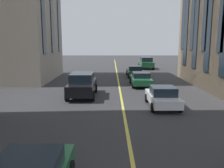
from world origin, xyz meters
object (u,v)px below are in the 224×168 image
car_green_mid (135,71)px  car_green_oncoming (141,79)px  car_white_parked_a (162,97)px  car_green_near (146,63)px  car_black_trailing (82,84)px

car_green_mid → car_green_oncoming: bearing=179.6°
car_white_parked_a → car_green_mid: size_ratio=0.89×
car_white_parked_a → car_green_mid: 14.27m
car_green_mid → car_white_parked_a: bearing=-178.2°
car_green_near → car_green_mid: size_ratio=1.07×
car_white_parked_a → car_black_trailing: 6.52m
car_black_trailing → car_green_near: bearing=-21.5°
car_black_trailing → car_green_mid: car_black_trailing is taller
car_green_oncoming → car_black_trailing: bearing=132.1°
car_green_near → car_green_oncoming: size_ratio=1.07×
car_white_parked_a → car_green_oncoming: bearing=3.6°
car_white_parked_a → car_green_near: bearing=-5.5°
car_green_oncoming → car_white_parked_a: bearing=-176.4°
car_green_mid → car_black_trailing: bearing=154.7°
car_black_trailing → car_green_mid: 12.28m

